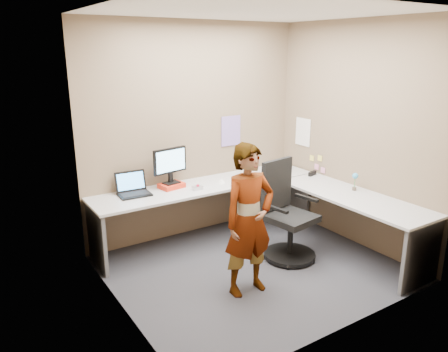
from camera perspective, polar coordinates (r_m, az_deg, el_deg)
ground at (r=5.00m, az=3.88°, el=-11.91°), size 3.00×3.00×0.00m
wall_back at (r=5.59m, az=-3.87°, el=5.87°), size 3.00×0.00×3.00m
wall_right at (r=5.54m, az=16.76°, el=5.12°), size 0.00×2.70×2.70m
wall_left at (r=3.83m, az=-14.03°, el=0.52°), size 0.00×2.70×2.70m
ceiling at (r=4.42m, az=4.59°, el=20.68°), size 3.00×3.00×0.00m
desk at (r=5.28m, az=5.31°, el=-3.35°), size 2.98×2.58×0.73m
paper_ream at (r=5.34m, az=-6.87°, el=-1.25°), size 0.32×0.25×0.06m
monitor at (r=5.28m, az=-7.05°, el=1.75°), size 0.46×0.16×0.43m
laptop at (r=5.18m, az=-11.83°, el=-1.62°), size 0.38×0.32×0.26m
trackball_mouse at (r=5.25m, az=-3.48°, el=-1.52°), size 0.12×0.08×0.07m
origami at (r=5.49m, az=-0.31°, el=-0.63°), size 0.10×0.10×0.06m
stapler at (r=5.94m, az=11.46°, el=0.34°), size 0.16×0.08×0.05m
flower at (r=5.41m, az=16.74°, el=-0.36°), size 0.07×0.07×0.22m
calendar_purple at (r=5.87m, az=0.91°, el=5.92°), size 0.30×0.01×0.40m
calendar_white at (r=6.16m, az=10.28°, el=5.68°), size 0.01×0.28×0.38m
sticky_note_a at (r=5.97m, az=12.41°, el=2.29°), size 0.01×0.07×0.07m
sticky_note_b at (r=6.04m, az=12.00°, el=1.19°), size 0.01×0.07×0.07m
sticky_note_c at (r=5.96m, az=12.80°, el=0.75°), size 0.01×0.07×0.07m
sticky_note_d at (r=6.08m, az=11.40°, el=2.31°), size 0.01×0.07×0.07m
office_chair at (r=5.11m, az=8.15°, el=-5.68°), size 0.62×0.60×1.13m
person at (r=4.26m, az=3.29°, el=-5.78°), size 0.56×0.37×1.52m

